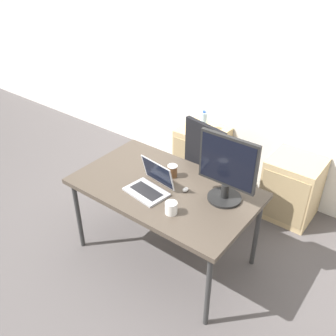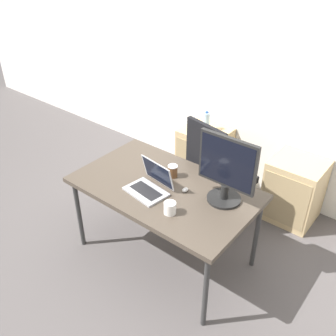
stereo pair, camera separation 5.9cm
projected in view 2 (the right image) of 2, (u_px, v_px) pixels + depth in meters
ground_plane at (165, 253)px, 3.38m from camera, size 14.00×14.00×0.00m
wall_back at (259, 72)px, 3.65m from camera, size 10.00×0.05×2.60m
desk at (165, 191)px, 3.01m from camera, size 1.46×0.87×0.75m
office_chair at (217, 184)px, 3.55m from camera, size 0.57×0.61×1.11m
cabinet_left at (204, 156)px, 4.21m from camera, size 0.49×0.46×0.65m
cabinet_right at (294, 190)px, 3.66m from camera, size 0.49×0.46×0.65m
water_bottle at (206, 121)px, 3.99m from camera, size 0.07×0.07×0.22m
laptop_center at (150, 185)px, 2.91m from camera, size 0.35×0.31×0.23m
monitor at (227, 171)px, 2.69m from camera, size 0.46×0.26×0.53m
mouse at (185, 190)px, 2.91m from camera, size 0.04×0.06×0.03m
coffee_cup_white at (170, 208)px, 2.67m from camera, size 0.09×0.09×0.09m
coffee_cup_brown at (173, 171)px, 3.07m from camera, size 0.08×0.08×0.10m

